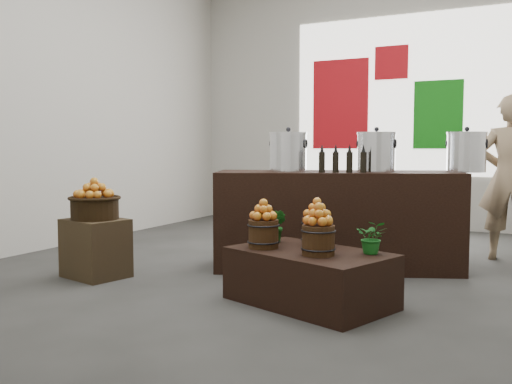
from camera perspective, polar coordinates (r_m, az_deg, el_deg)
The scene contains 24 objects.
ground at distance 5.87m, azimuth 3.04°, elevation -7.54°, with size 7.00×7.00×0.00m, color #3B3B38.
back_wall at distance 9.09m, azimuth 12.14°, elevation 9.31°, with size 6.00×0.04×4.00m, color #AFABA1.
back_opening at distance 9.00m, azimuth 13.98°, elevation 9.33°, with size 3.20×0.02×2.40m, color white.
deco_red_left at distance 9.22m, azimuth 8.43°, elevation 8.67°, with size 0.90×0.04×1.40m, color #B20D15.
deco_green_right at distance 8.85m, azimuth 17.75°, elevation 7.38°, with size 0.70×0.04×1.00m, color #127412.
deco_red_upper at distance 9.07m, azimuth 13.39°, elevation 12.48°, with size 0.50×0.04×0.50m, color #B20D15.
crate at distance 5.60m, azimuth -15.74°, elevation -5.42°, with size 0.55×0.45×0.55m, color #443520.
wicker_basket at distance 5.55m, azimuth -15.82°, elevation -1.60°, with size 0.44×0.44×0.20m, color black.
apples_in_basket at distance 5.53m, azimuth -15.86°, elevation 0.38°, with size 0.34×0.34×0.18m, color #A00518, non-canonical shape.
display_table at distance 4.52m, azimuth 5.41°, elevation -8.50°, with size 1.22×0.75×0.42m, color black.
apple_bucket_front_left at distance 4.57m, azimuth 0.75°, elevation -4.21°, with size 0.24×0.24×0.22m, color #381F0F.
apples_in_bucket_front_left at distance 4.54m, azimuth 0.75°, elevation -1.79°, with size 0.18×0.18×0.16m, color #A00518, non-canonical shape.
apple_bucket_front_right at distance 4.28m, azimuth 6.25°, elevation -4.82°, with size 0.24×0.24×0.22m, color #381F0F.
apples_in_bucket_front_right at distance 4.25m, azimuth 6.27°, elevation -2.24°, with size 0.18×0.18×0.16m, color #A00518, non-canonical shape.
apple_bucket_rear at distance 4.70m, azimuth 6.10°, elevation -3.98°, with size 0.24×0.24×0.22m, color #381F0F.
apples_in_bucket_rear at distance 4.68m, azimuth 6.12°, elevation -1.63°, with size 0.18×0.18×0.16m, color #A00518, non-canonical shape.
herb_garnish_right at distance 4.39m, azimuth 11.56°, elevation -4.45°, with size 0.23×0.20×0.25m, color #125818.
herb_garnish_left at distance 4.83m, azimuth 2.12°, elevation -3.42°, with size 0.15×0.12×0.28m, color #125818.
counter at distance 5.80m, azimuth 8.08°, elevation -2.81°, with size 2.40×0.76×0.98m, color black.
stock_pot_left at distance 5.74m, azimuth 3.25°, elevation 3.92°, with size 0.37×0.37×0.37m, color silver.
stock_pot_center at distance 5.79m, azimuth 11.93°, elevation 3.84°, with size 0.37×0.37×0.37m, color silver.
stock_pot_right at distance 5.97m, azimuth 20.28°, elevation 3.67°, with size 0.37×0.37×0.37m, color silver.
oil_cruets at distance 5.51m, azimuth 8.31°, elevation 3.35°, with size 0.35×0.07×0.27m, color black, non-canonical shape.
shopper at distance 6.70m, azimuth 24.07°, elevation 1.32°, with size 0.65×0.43×1.79m, color #917758.
Camera 1 is at (2.31, -5.26, 1.23)m, focal length 40.00 mm.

